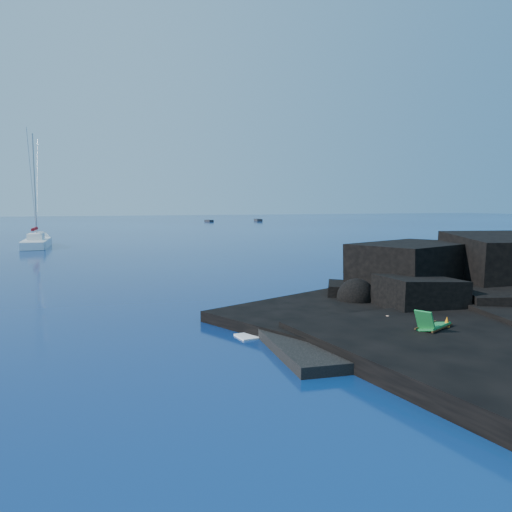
{
  "coord_description": "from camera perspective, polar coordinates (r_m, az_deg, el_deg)",
  "views": [
    {
      "loc": [
        -6.01,
        -14.1,
        4.88
      ],
      "look_at": [
        3.84,
        11.55,
        2.0
      ],
      "focal_mm": 35.0,
      "sensor_mm": 36.0,
      "label": 1
    }
  ],
  "objects": [
    {
      "name": "deck_chair",
      "position": [
        18.24,
        19.7,
        -6.92
      ],
      "size": [
        1.79,
        1.34,
        1.13
      ],
      "primitive_type": null,
      "rotation": [
        0.0,
        0.0,
        0.43
      ],
      "color": "#197434",
      "rests_on": "beach"
    },
    {
      "name": "marker_cone",
      "position": [
        18.7,
        20.96,
        -7.44
      ],
      "size": [
        0.5,
        0.5,
        0.63
      ],
      "primitive_type": "cone",
      "rotation": [
        0.0,
        0.0,
        -0.24
      ],
      "color": "orange",
      "rests_on": "beach"
    },
    {
      "name": "distant_boat_a",
      "position": [
        138.03,
        -5.4,
        3.92
      ],
      "size": [
        1.64,
        4.04,
        0.52
      ],
      "primitive_type": "cube",
      "rotation": [
        0.0,
        0.0,
        0.11
      ],
      "color": "black",
      "rests_on": "ground"
    },
    {
      "name": "beach",
      "position": [
        18.64,
        14.42,
        -9.38
      ],
      "size": [
        9.08,
        6.86,
        0.7
      ],
      "primitive_type": "cube",
      "rotation": [
        0.0,
        0.0,
        -0.1
      ],
      "color": "black",
      "rests_on": "ground"
    },
    {
      "name": "sunbather",
      "position": [
        19.57,
        13.46,
        -7.03
      ],
      "size": [
        1.64,
        0.76,
        0.27
      ],
      "primitive_type": null,
      "rotation": [
        0.0,
        0.0,
        -0.17
      ],
      "color": "tan",
      "rests_on": "towel"
    },
    {
      "name": "ground",
      "position": [
        16.09,
        2.03,
        -11.67
      ],
      "size": [
        400.0,
        400.0,
        0.0
      ],
      "primitive_type": "plane",
      "color": "#030931",
      "rests_on": "ground"
    },
    {
      "name": "surf_foam",
      "position": [
        22.58,
        8.8,
        -6.57
      ],
      "size": [
        10.0,
        8.0,
        0.06
      ],
      "primitive_type": null,
      "color": "white",
      "rests_on": "ground"
    },
    {
      "name": "towel",
      "position": [
        19.6,
        13.45,
        -7.48
      ],
      "size": [
        1.78,
        1.06,
        0.04
      ],
      "primitive_type": "cube",
      "rotation": [
        0.0,
        0.0,
        -0.17
      ],
      "color": "silver",
      "rests_on": "beach"
    },
    {
      "name": "headland",
      "position": [
        26.03,
        26.63,
        -5.46
      ],
      "size": [
        24.0,
        24.0,
        3.6
      ],
      "primitive_type": null,
      "color": "black",
      "rests_on": "ground"
    },
    {
      "name": "distant_boat_b",
      "position": [
        142.21,
        0.24,
        4.01
      ],
      "size": [
        2.22,
        4.99,
        0.64
      ],
      "primitive_type": "cube",
      "rotation": [
        0.0,
        0.0,
        -0.15
      ],
      "color": "#232327",
      "rests_on": "ground"
    },
    {
      "name": "sailboat",
      "position": [
        61.78,
        -23.76,
        0.94
      ],
      "size": [
        3.27,
        12.36,
        12.82
      ],
      "primitive_type": null,
      "rotation": [
        0.0,
        0.0,
        -0.06
      ],
      "color": "white",
      "rests_on": "ground"
    }
  ]
}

